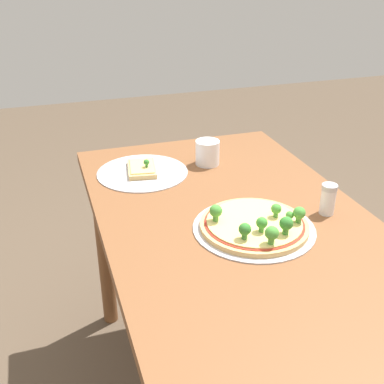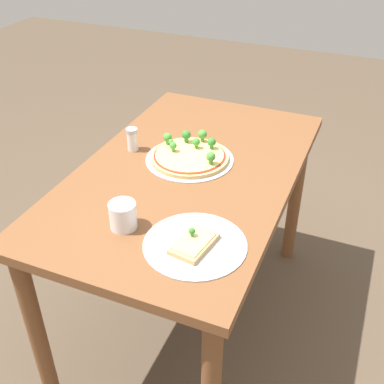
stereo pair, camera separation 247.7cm
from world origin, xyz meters
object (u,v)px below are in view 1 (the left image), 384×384
dining_table (235,249)px  condiment_shaker (328,199)px  drinking_cup (207,153)px  pizza_tray_slice (142,171)px  pizza_tray_whole (255,225)px

dining_table → condiment_shaker: size_ratio=13.92×
dining_table → drinking_cup: size_ratio=14.68×
dining_table → pizza_tray_slice: pizza_tray_slice is taller
dining_table → pizza_tray_slice: (-0.38, -0.19, 0.12)m
dining_table → pizza_tray_slice: size_ratio=4.13×
dining_table → pizza_tray_whole: (0.08, 0.02, 0.12)m
pizza_tray_slice → pizza_tray_whole: bearing=24.4°
pizza_tray_whole → drinking_cup: bearing=176.7°
pizza_tray_whole → condiment_shaker: bearing=95.1°
pizza_tray_whole → pizza_tray_slice: 0.50m
pizza_tray_whole → drinking_cup: (-0.46, 0.03, 0.03)m
pizza_tray_slice → drinking_cup: (-0.00, 0.24, 0.04)m
pizza_tray_whole → pizza_tray_slice: pizza_tray_whole is taller
pizza_tray_whole → drinking_cup: 0.46m
dining_table → pizza_tray_whole: bearing=16.0°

